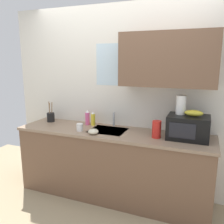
# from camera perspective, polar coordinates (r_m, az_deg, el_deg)

# --- Properties ---
(kitchen_wall_assembly) EXTENTS (3.27, 0.42, 2.50)m
(kitchen_wall_assembly) POSITION_cam_1_polar(r_m,az_deg,el_deg) (3.15, 4.30, 4.76)
(kitchen_wall_assembly) COLOR silver
(kitchen_wall_assembly) RESTS_ON ground
(counter_unit) EXTENTS (2.50, 0.63, 0.90)m
(counter_unit) POSITION_cam_1_polar(r_m,az_deg,el_deg) (3.17, -0.02, -12.31)
(counter_unit) COLOR brown
(counter_unit) RESTS_ON ground
(sink_faucet) EXTENTS (0.03, 0.03, 0.19)m
(sink_faucet) POSITION_cam_1_polar(r_m,az_deg,el_deg) (3.23, 0.47, -1.75)
(sink_faucet) COLOR #B2B5BA
(sink_faucet) RESTS_ON counter_unit
(microwave) EXTENTS (0.46, 0.35, 0.27)m
(microwave) POSITION_cam_1_polar(r_m,az_deg,el_deg) (2.83, 17.89, -3.53)
(microwave) COLOR black
(microwave) RESTS_ON counter_unit
(banana_bunch) EXTENTS (0.20, 0.11, 0.07)m
(banana_bunch) POSITION_cam_1_polar(r_m,az_deg,el_deg) (2.79, 19.15, -0.25)
(banana_bunch) COLOR gold
(banana_bunch) RESTS_ON microwave
(paper_towel_roll) EXTENTS (0.11, 0.11, 0.22)m
(paper_towel_roll) POSITION_cam_1_polar(r_m,az_deg,el_deg) (2.84, 16.28, 1.68)
(paper_towel_roll) COLOR white
(paper_towel_roll) RESTS_ON microwave
(dish_soap_bottle_yellow) EXTENTS (0.06, 0.06, 0.20)m
(dish_soap_bottle_yellow) POSITION_cam_1_polar(r_m,az_deg,el_deg) (3.27, -4.60, -1.66)
(dish_soap_bottle_yellow) COLOR yellow
(dish_soap_bottle_yellow) RESTS_ON counter_unit
(dish_soap_bottle_pink) EXTENTS (0.06, 0.06, 0.21)m
(dish_soap_bottle_pink) POSITION_cam_1_polar(r_m,az_deg,el_deg) (3.31, -5.95, -1.42)
(dish_soap_bottle_pink) COLOR #E55999
(dish_soap_bottle_pink) RESTS_ON counter_unit
(cereal_canister) EXTENTS (0.10, 0.10, 0.20)m
(cereal_canister) POSITION_cam_1_polar(r_m,az_deg,el_deg) (2.79, 10.71, -4.14)
(cereal_canister) COLOR red
(cereal_canister) RESTS_ON counter_unit
(mug_white) EXTENTS (0.08, 0.08, 0.09)m
(mug_white) POSITION_cam_1_polar(r_m,az_deg,el_deg) (3.04, -7.78, -3.68)
(mug_white) COLOR white
(mug_white) RESTS_ON counter_unit
(utensil_crock) EXTENTS (0.11, 0.11, 0.30)m
(utensil_crock) POSITION_cam_1_polar(r_m,az_deg,el_deg) (3.58, -14.57, -1.14)
(utensil_crock) COLOR black
(utensil_crock) RESTS_ON counter_unit
(small_bowl) EXTENTS (0.13, 0.13, 0.06)m
(small_bowl) POSITION_cam_1_polar(r_m,az_deg,el_deg) (2.89, -4.54, -4.74)
(small_bowl) COLOR beige
(small_bowl) RESTS_ON counter_unit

